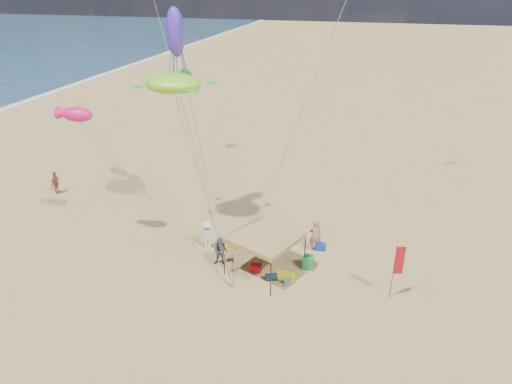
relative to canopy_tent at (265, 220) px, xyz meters
The scene contains 18 objects.
ground 3.76m from the canopy_tent, 106.69° to the right, with size 280.00×280.00×0.00m, color tan.
canopy_tent is the anchor object (origin of this frame).
feather_flag 6.34m from the canopy_tent, ahead, with size 0.42×0.14×2.83m.
cooler_red 2.80m from the canopy_tent, behind, with size 0.54×0.38×0.38m, color #B30E1A.
cooler_blue 4.60m from the canopy_tent, 49.09° to the left, with size 0.54×0.38×0.38m, color #162ABA.
bag_navy 2.88m from the canopy_tent, 50.72° to the right, with size 0.36×0.36×0.60m, color #0E223D.
bag_orange 4.46m from the canopy_tent, 112.93° to the left, with size 0.36×0.36×0.60m, color #E95B0C.
chair_green 3.44m from the canopy_tent, 23.57° to the left, with size 0.50×0.50×0.70m, color #198B3E.
chair_yellow 3.92m from the canopy_tent, 141.39° to the left, with size 0.50×0.50×0.70m, color #E3FF1C.
crate_grey 3.20m from the canopy_tent, 28.17° to the right, with size 0.34×0.30×0.28m, color gray.
beach_cart 3.01m from the canopy_tent, 17.96° to the right, with size 0.90×0.50×0.24m, color yellow.
person_near_a 4.00m from the canopy_tent, 52.47° to the left, with size 0.66×0.43×1.80m, color tan.
person_near_b 3.19m from the canopy_tent, behind, with size 0.76×0.59×1.56m, color #3E4955.
person_near_c 4.33m from the canopy_tent, 159.10° to the left, with size 1.06×0.61×1.65m, color white.
person_far_a 16.96m from the canopy_tent, 161.83° to the left, with size 0.91×0.38×1.55m, color #A54B3F.
turtle_kite 8.54m from the canopy_tent, 151.48° to the left, with size 2.98×2.38×0.99m, color #8AE422.
fish_kite 10.61m from the canopy_tent, behind, with size 1.67×0.83×0.74m, color #FF1570.
squid_kite 10.72m from the canopy_tent, 144.51° to the left, with size 0.96×0.96×2.50m, color #4B2BCB.
Camera 1 is at (5.30, -16.49, 13.54)m, focal length 32.33 mm.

